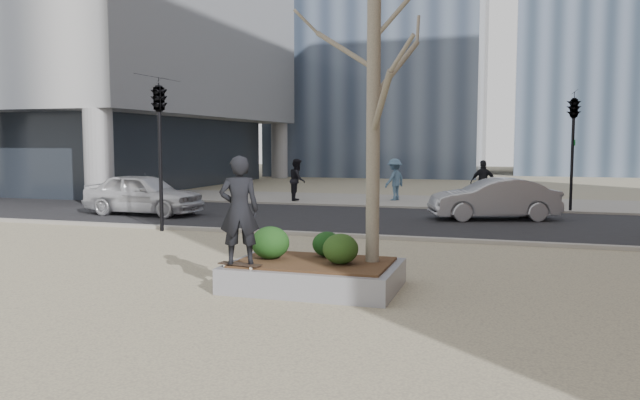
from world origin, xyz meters
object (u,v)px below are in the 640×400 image
(police_car, at_px, (143,194))
(planter, at_px, (314,276))
(skateboard, at_px, (240,266))
(skateboarder, at_px, (239,210))

(police_car, bearing_deg, planter, -131.04)
(skateboard, xyz_separation_m, police_car, (-8.20, 9.75, 0.28))
(police_car, bearing_deg, skateboarder, -136.93)
(skateboarder, bearing_deg, police_car, -71.44)
(skateboard, xyz_separation_m, skateboarder, (0.00, -0.00, 0.97))
(skateboarder, xyz_separation_m, police_car, (-8.20, 9.75, -0.69))
(planter, xyz_separation_m, skateboarder, (-1.10, -0.76, 1.23))
(planter, xyz_separation_m, skateboard, (-1.10, -0.76, 0.26))
(planter, distance_m, skateboard, 1.36)
(planter, distance_m, skateboarder, 1.82)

